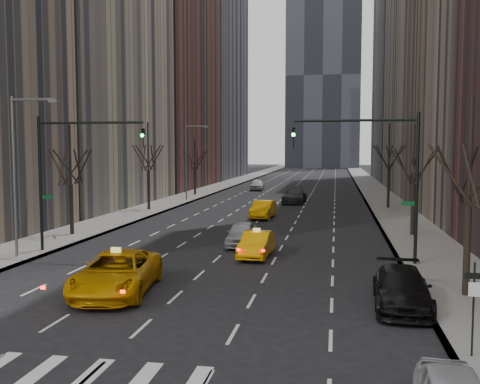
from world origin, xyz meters
The scene contains 25 objects.
ground centered at (0.00, 0.00, 0.00)m, with size 400.00×400.00×0.00m, color black.
sidewalk_left centered at (-12.25, 70.00, 0.07)m, with size 4.50×320.00×0.15m, color slate.
sidewalk_right centered at (12.25, 70.00, 0.07)m, with size 4.50×320.00×0.15m, color slate.
bld_left_far centered at (-21.50, 66.00, 22.00)m, with size 14.00×28.00×44.00m, color brown.
bld_left_deep centered at (-21.50, 96.00, 30.00)m, with size 14.00×30.00×60.00m, color slate.
bld_right_far centered at (21.50, 64.00, 25.00)m, with size 14.00×28.00×50.00m, color tan.
bld_right_deep centered at (21.50, 95.00, 29.00)m, with size 14.00×30.00×58.00m, color slate.
tree_lw_b centered at (-12.00, 18.00, 3.72)m, with size 3.36×3.50×7.82m.
tree_lw_c centered at (-12.00, 34.00, 4.04)m, with size 3.36×3.50×8.74m.
tree_lw_d centered at (-12.00, 52.00, 3.56)m, with size 3.36×3.50×7.36m.
tree_rw_a centered at (12.00, 6.00, 3.88)m, with size 3.36×3.50×8.28m.
tree_rw_b centered at (12.00, 22.00, 3.72)m, with size 3.36×3.50×7.82m.
tree_rw_c centered at (12.00, 40.00, 4.04)m, with size 3.36×3.50×8.74m.
traffic_mast_left centered at (-9.11, 12.00, 5.49)m, with size 6.69×0.39×8.00m.
traffic_mast_right centered at (9.11, 12.00, 5.49)m, with size 6.69×0.39×8.00m.
streetlight_near centered at (-10.84, 10.00, 5.62)m, with size 2.83×0.22×9.00m.
streetlight_far centered at (-10.84, 45.00, 5.62)m, with size 2.83×0.22×9.00m.
sign_post centered at (10.60, -1.01, 1.79)m, with size 0.55×0.06×2.80m.
taxi_suv centered at (-2.67, 4.17, 0.89)m, with size 2.95×6.40×1.78m, color #D99304.
taxi_sedan centered at (2.13, 12.98, 0.73)m, with size 1.54×4.41×1.45m, color #FFAA05.
silver_sedan_ahead centered at (0.66, 16.44, 0.77)m, with size 1.83×4.54×1.55m, color #A4A6AC.
parked_suv_black centered at (9.20, 4.15, 0.76)m, with size 2.13×5.25×1.52m, color black.
far_taxi centered at (0.18, 30.26, 0.79)m, with size 1.67×4.80×1.58m, color #FFA605.
far_suv_grey centered at (1.91, 44.47, 0.87)m, with size 2.43×5.98×1.73m, color #2D2D32.
far_car_white centered at (-5.16, 62.76, 0.84)m, with size 1.98×4.91×1.67m, color silver.
Camera 1 is at (6.59, -17.23, 6.22)m, focal length 40.00 mm.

